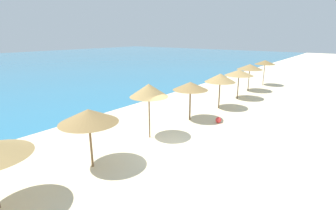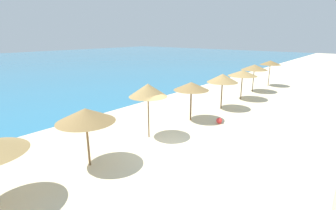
% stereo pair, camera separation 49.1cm
% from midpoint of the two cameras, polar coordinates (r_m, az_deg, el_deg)
% --- Properties ---
extents(ground_plane, '(160.00, 160.00, 0.00)m').
position_cam_midpoint_polar(ground_plane, '(12.87, 0.79, -9.62)').
color(ground_plane, beige).
extents(beach_umbrella_4, '(2.43, 2.43, 2.57)m').
position_cam_midpoint_polar(beach_umbrella_4, '(10.89, -18.65, -2.37)').
color(beach_umbrella_4, brown).
rests_on(beach_umbrella_4, ground_plane).
extents(beach_umbrella_5, '(2.04, 2.04, 3.00)m').
position_cam_midpoint_polar(beach_umbrella_5, '(13.37, -5.37, 3.29)').
color(beach_umbrella_5, brown).
rests_on(beach_umbrella_5, ground_plane).
extents(beach_umbrella_6, '(2.27, 2.27, 2.56)m').
position_cam_midpoint_polar(beach_umbrella_6, '(16.32, 4.19, 4.26)').
color(beach_umbrella_6, brown).
rests_on(beach_umbrella_6, ground_plane).
extents(beach_umbrella_7, '(2.30, 2.30, 2.67)m').
position_cam_midpoint_polar(beach_umbrella_7, '(19.37, 10.92, 6.00)').
color(beach_umbrella_7, brown).
rests_on(beach_umbrella_7, ground_plane).
extents(beach_umbrella_8, '(2.47, 2.47, 2.55)m').
position_cam_midpoint_polar(beach_umbrella_8, '(22.77, 15.05, 7.01)').
color(beach_umbrella_8, brown).
rests_on(beach_umbrella_8, ground_plane).
extents(beach_umbrella_9, '(2.49, 2.49, 2.68)m').
position_cam_midpoint_polar(beach_umbrella_9, '(26.28, 17.38, 8.17)').
color(beach_umbrella_9, brown).
rests_on(beach_umbrella_9, ground_plane).
extents(beach_umbrella_10, '(2.19, 2.19, 2.78)m').
position_cam_midpoint_polar(beach_umbrella_10, '(29.87, 20.48, 8.95)').
color(beach_umbrella_10, brown).
rests_on(beach_umbrella_10, ground_plane).
extents(beach_ball, '(0.38, 0.38, 0.38)m').
position_cam_midpoint_polar(beach_ball, '(16.56, 10.40, -3.32)').
color(beach_ball, red).
rests_on(beach_ball, ground_plane).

